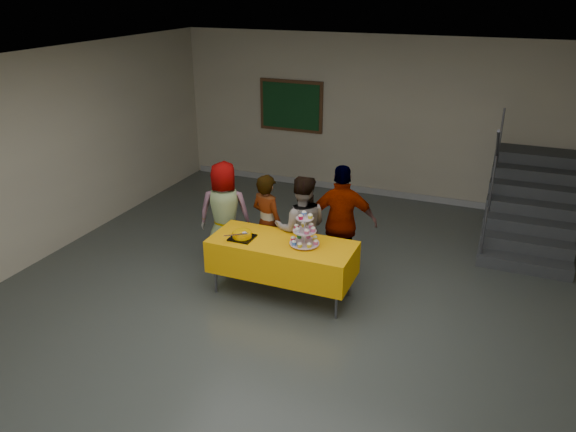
{
  "coord_description": "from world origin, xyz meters",
  "views": [
    {
      "loc": [
        2.27,
        -5.17,
        3.87
      ],
      "look_at": [
        -0.26,
        1.02,
        1.05
      ],
      "focal_mm": 35.0,
      "sensor_mm": 36.0,
      "label": 1
    }
  ],
  "objects_px": {
    "cupcake_stand": "(305,233)",
    "schoolchild_a": "(225,213)",
    "noticeboard": "(291,106)",
    "bear_cake": "(242,234)",
    "schoolchild_c": "(301,229)",
    "schoolchild_d": "(342,223)",
    "schoolchild_b": "(267,224)",
    "bake_table": "(282,257)",
    "staircase": "(529,206)"
  },
  "relations": [
    {
      "from": "bear_cake",
      "to": "schoolchild_c",
      "type": "xyz_separation_m",
      "value": [
        0.59,
        0.61,
        -0.07
      ]
    },
    {
      "from": "bear_cake",
      "to": "schoolchild_a",
      "type": "height_order",
      "value": "schoolchild_a"
    },
    {
      "from": "noticeboard",
      "to": "schoolchild_d",
      "type": "bearing_deg",
      "value": -57.99
    },
    {
      "from": "bake_table",
      "to": "staircase",
      "type": "height_order",
      "value": "staircase"
    },
    {
      "from": "bear_cake",
      "to": "schoolchild_d",
      "type": "xyz_separation_m",
      "value": [
        1.08,
        0.87,
        -0.01
      ]
    },
    {
      "from": "noticeboard",
      "to": "cupcake_stand",
      "type": "bearing_deg",
      "value": -65.87
    },
    {
      "from": "cupcake_stand",
      "to": "schoolchild_c",
      "type": "relative_size",
      "value": 0.29
    },
    {
      "from": "bear_cake",
      "to": "schoolchild_c",
      "type": "bearing_deg",
      "value": 45.69
    },
    {
      "from": "cupcake_stand",
      "to": "schoolchild_c",
      "type": "height_order",
      "value": "schoolchild_c"
    },
    {
      "from": "schoolchild_a",
      "to": "schoolchild_c",
      "type": "bearing_deg",
      "value": 157.45
    },
    {
      "from": "schoolchild_b",
      "to": "schoolchild_c",
      "type": "height_order",
      "value": "schoolchild_c"
    },
    {
      "from": "schoolchild_a",
      "to": "staircase",
      "type": "xyz_separation_m",
      "value": [
        4.1,
        2.74,
        -0.28
      ]
    },
    {
      "from": "cupcake_stand",
      "to": "noticeboard",
      "type": "bearing_deg",
      "value": 114.13
    },
    {
      "from": "schoolchild_a",
      "to": "schoolchild_d",
      "type": "distance_m",
      "value": 1.71
    },
    {
      "from": "schoolchild_c",
      "to": "bake_table",
      "type": "bearing_deg",
      "value": 60.95
    },
    {
      "from": "cupcake_stand",
      "to": "schoolchild_d",
      "type": "distance_m",
      "value": 0.81
    },
    {
      "from": "staircase",
      "to": "noticeboard",
      "type": "xyz_separation_m",
      "value": [
        -4.51,
        0.84,
        1.11
      ]
    },
    {
      "from": "bake_table",
      "to": "schoolchild_c",
      "type": "relative_size",
      "value": 1.25
    },
    {
      "from": "staircase",
      "to": "schoolchild_c",
      "type": "bearing_deg",
      "value": -135.83
    },
    {
      "from": "noticeboard",
      "to": "staircase",
      "type": "bearing_deg",
      "value": -10.5
    },
    {
      "from": "schoolchild_c",
      "to": "noticeboard",
      "type": "distance_m",
      "value": 4.08
    },
    {
      "from": "bake_table",
      "to": "schoolchild_a",
      "type": "distance_m",
      "value": 1.29
    },
    {
      "from": "schoolchild_b",
      "to": "schoolchild_c",
      "type": "relative_size",
      "value": 0.96
    },
    {
      "from": "schoolchild_b",
      "to": "noticeboard",
      "type": "distance_m",
      "value": 3.85
    },
    {
      "from": "cupcake_stand",
      "to": "schoolchild_c",
      "type": "bearing_deg",
      "value": 115.18
    },
    {
      "from": "schoolchild_c",
      "to": "bear_cake",
      "type": "bearing_deg",
      "value": 24.62
    },
    {
      "from": "schoolchild_c",
      "to": "schoolchild_d",
      "type": "xyz_separation_m",
      "value": [
        0.49,
        0.27,
        0.06
      ]
    },
    {
      "from": "cupcake_stand",
      "to": "schoolchild_a",
      "type": "distance_m",
      "value": 1.55
    },
    {
      "from": "schoolchild_d",
      "to": "noticeboard",
      "type": "relative_size",
      "value": 1.26
    },
    {
      "from": "schoolchild_a",
      "to": "noticeboard",
      "type": "bearing_deg",
      "value": -102.9
    },
    {
      "from": "bake_table",
      "to": "noticeboard",
      "type": "relative_size",
      "value": 1.45
    },
    {
      "from": "schoolchild_d",
      "to": "noticeboard",
      "type": "xyz_separation_m",
      "value": [
        -2.11,
        3.38,
        0.78
      ]
    },
    {
      "from": "bear_cake",
      "to": "cupcake_stand",
      "type": "bearing_deg",
      "value": 7.91
    },
    {
      "from": "schoolchild_b",
      "to": "schoolchild_d",
      "type": "xyz_separation_m",
      "value": [
        1.02,
        0.21,
        0.09
      ]
    },
    {
      "from": "cupcake_stand",
      "to": "bear_cake",
      "type": "distance_m",
      "value": 0.84
    },
    {
      "from": "schoolchild_c",
      "to": "noticeboard",
      "type": "height_order",
      "value": "noticeboard"
    },
    {
      "from": "schoolchild_a",
      "to": "schoolchild_d",
      "type": "xyz_separation_m",
      "value": [
        1.7,
        0.2,
        0.05
      ]
    },
    {
      "from": "bake_table",
      "to": "schoolchild_a",
      "type": "relative_size",
      "value": 1.23
    },
    {
      "from": "bake_table",
      "to": "schoolchild_b",
      "type": "xyz_separation_m",
      "value": [
        -0.46,
        0.56,
        0.17
      ]
    },
    {
      "from": "schoolchild_b",
      "to": "schoolchild_c",
      "type": "distance_m",
      "value": 0.53
    },
    {
      "from": "cupcake_stand",
      "to": "schoolchild_a",
      "type": "height_order",
      "value": "schoolchild_a"
    },
    {
      "from": "cupcake_stand",
      "to": "schoolchild_c",
      "type": "xyz_separation_m",
      "value": [
        -0.23,
        0.49,
        -0.18
      ]
    },
    {
      "from": "schoolchild_b",
      "to": "schoolchild_c",
      "type": "bearing_deg",
      "value": -165.67
    },
    {
      "from": "schoolchild_a",
      "to": "schoolchild_c",
      "type": "distance_m",
      "value": 1.21
    },
    {
      "from": "schoolchild_b",
      "to": "schoolchild_a",
      "type": "bearing_deg",
      "value": 19.18
    },
    {
      "from": "schoolchild_b",
      "to": "staircase",
      "type": "bearing_deg",
      "value": -121.05
    },
    {
      "from": "staircase",
      "to": "bake_table",
      "type": "bearing_deg",
      "value": -131.79
    },
    {
      "from": "cupcake_stand",
      "to": "schoolchild_d",
      "type": "bearing_deg",
      "value": 71.03
    },
    {
      "from": "schoolchild_b",
      "to": "noticeboard",
      "type": "height_order",
      "value": "noticeboard"
    },
    {
      "from": "bear_cake",
      "to": "schoolchild_a",
      "type": "xyz_separation_m",
      "value": [
        -0.62,
        0.67,
        -0.06
      ]
    }
  ]
}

